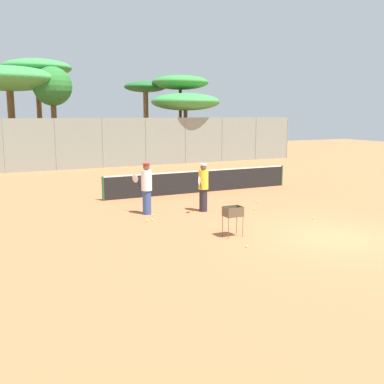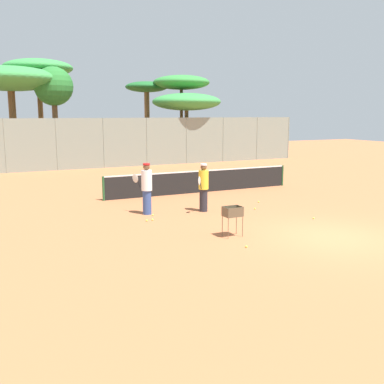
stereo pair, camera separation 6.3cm
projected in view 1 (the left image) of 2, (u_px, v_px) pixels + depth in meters
ground_plane at (334, 238)px, 13.73m from camera, size 80.00×80.00×0.00m
tennis_net at (201, 181)px, 21.49m from camera, size 9.66×0.10×1.07m
back_fence at (125, 142)px, 31.67m from camera, size 28.60×0.08×3.44m
tree_0 at (185, 102)px, 35.26m from camera, size 5.39×5.39×5.31m
tree_1 at (37, 69)px, 33.62m from camera, size 5.10×5.10×7.76m
tree_2 at (146, 90)px, 37.67m from camera, size 3.56×3.56×6.38m
tree_3 at (53, 88)px, 31.71m from camera, size 2.74×2.74×7.01m
tree_4 at (9, 79)px, 31.33m from camera, size 6.81×6.81×6.99m
tree_5 at (180, 83)px, 36.76m from camera, size 4.64×4.64×6.82m
player_white_outfit at (203, 187)px, 17.25m from camera, size 0.72×0.75×1.85m
player_red_cap at (147, 188)px, 16.74m from camera, size 0.58×0.88×1.93m
ball_cart at (233, 214)px, 13.75m from camera, size 0.56×0.41×0.94m
tennis_ball_0 at (313, 218)px, 16.15m from camera, size 0.07×0.07×0.07m
tennis_ball_1 at (247, 246)px, 12.71m from camera, size 0.07×0.07×0.07m
tennis_ball_2 at (152, 220)px, 15.89m from camera, size 0.07×0.07×0.07m
tennis_ball_3 at (258, 202)px, 19.12m from camera, size 0.07×0.07×0.07m
tennis_ball_4 at (153, 215)px, 16.62m from camera, size 0.07×0.07×0.07m
tennis_ball_5 at (147, 220)px, 15.78m from camera, size 0.07×0.07×0.07m
tennis_ball_6 at (255, 209)px, 17.76m from camera, size 0.07×0.07×0.07m
parked_car at (183, 149)px, 38.90m from camera, size 4.20×1.70×1.60m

